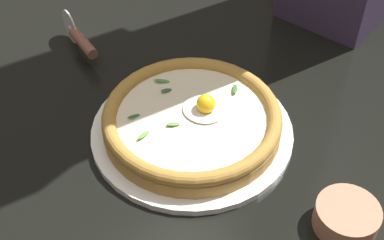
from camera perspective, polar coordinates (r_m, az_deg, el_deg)
ground_plane at (r=0.88m, az=0.44°, el=-3.54°), size 2.40×2.40×0.03m
pizza_plate at (r=0.88m, az=-0.00°, el=-1.21°), size 0.34×0.34×0.01m
pizza at (r=0.86m, az=0.02°, el=0.10°), size 0.30×0.30×0.06m
side_bowl at (r=0.79m, az=16.59°, el=-10.18°), size 0.09×0.09×0.04m
pizza_cutter at (r=1.06m, az=-12.23°, el=8.76°), size 0.14×0.05×0.07m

